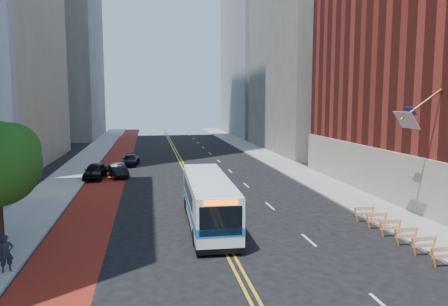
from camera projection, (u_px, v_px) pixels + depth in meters
name	position (u px, v px, depth m)	size (l,w,h in m)	color
ground	(250.00, 293.00, 17.85)	(160.00, 160.00, 0.00)	black
sidewalk_left	(71.00, 175.00, 45.14)	(4.00, 140.00, 0.15)	gray
sidewalk_right	(293.00, 169.00, 49.21)	(4.00, 140.00, 0.15)	gray
bus_lane_paint	(110.00, 175.00, 45.81)	(3.60, 140.00, 0.01)	maroon
center_line_inner	(185.00, 172.00, 47.15)	(0.14, 140.00, 0.01)	gold
center_line_outer	(188.00, 172.00, 47.22)	(0.14, 140.00, 0.01)	gold
lane_dashes	(219.00, 161.00, 55.82)	(0.14, 98.20, 0.01)	silver
midrise_right_near	(326.00, 19.00, 66.23)	(18.00, 26.00, 40.00)	slate
midrise_right_far	(276.00, 8.00, 94.82)	(20.00, 28.00, 55.00)	gray
construction_barriers	(415.00, 238.00, 22.74)	(1.42, 10.91, 1.00)	orange
transit_bus	(208.00, 200.00, 27.25)	(2.78, 11.39, 3.11)	white
car_a	(95.00, 171.00, 43.32)	(1.85, 4.59, 1.57)	black
car_b	(118.00, 170.00, 44.31)	(1.49, 4.27, 1.41)	black
car_c	(130.00, 160.00, 52.05)	(1.80, 4.42, 1.28)	black
pedestrian	(6.00, 253.00, 19.60)	(0.62, 0.40, 1.69)	black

